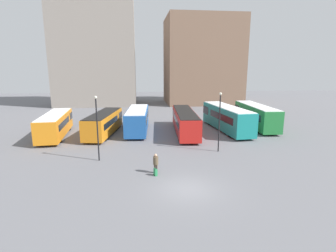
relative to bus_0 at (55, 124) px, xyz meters
The scene contains 13 objects.
ground_plane 21.30m from the bus_0, 50.62° to the right, with size 160.00×160.00×0.00m, color slate.
building_block_left 33.78m from the bus_0, 88.49° to the left, with size 17.89×12.40×29.99m.
building_block_right 41.27m from the bus_0, 50.11° to the left, with size 17.39×13.89×20.18m.
bus_0 is the anchor object (origin of this frame).
bus_1 5.86m from the bus_0, ahead, with size 4.03×10.46×2.76m.
bus_2 10.21m from the bus_0, ahead, with size 3.28×10.09×3.04m.
bus_3 16.26m from the bus_0, ahead, with size 3.33×12.62×2.87m.
bus_4 22.11m from the bus_0, ahead, with size 3.54×12.03×3.28m.
bus_5 27.06m from the bus_0, ahead, with size 3.12×11.51×3.19m.
traveler 17.58m from the bus_0, 49.04° to the right, with size 0.55×0.55×1.62m.
suitcase 17.96m from the bus_0, 50.26° to the right, with size 0.31×0.37×0.84m.
lamp_post_0 11.88m from the bus_0, 55.91° to the right, with size 0.28×0.28×5.91m.
lamp_post_1 20.11m from the bus_0, 24.53° to the right, with size 0.28×0.28×5.97m.
Camera 1 is at (-3.25, -16.60, 8.16)m, focal length 28.00 mm.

